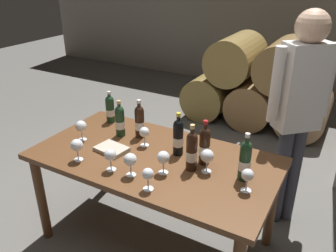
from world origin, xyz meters
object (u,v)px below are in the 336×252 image
wine_bottle_1 (140,121)px  wine_bottle_0 (245,160)px  wine_bottle_2 (205,145)px  wine_bottle_5 (110,109)px  dining_table (154,167)px  wine_glass_5 (148,175)px  wine_glass_3 (163,158)px  wine_glass_4 (207,156)px  wine_glass_7 (110,156)px  sommelier_presenting (299,104)px  wine_glass_8 (144,133)px  wine_glass_6 (77,146)px  wine_glass_2 (248,176)px  wine_glass_0 (81,127)px  wine_glass_1 (131,160)px  wine_bottle_4 (178,137)px  wine_bottle_3 (192,151)px  tasting_notebook (112,149)px  wine_bottle_6 (120,121)px

wine_bottle_1 → wine_bottle_0: bearing=-10.5°
wine_bottle_2 → wine_bottle_5: size_ratio=1.16×
dining_table → wine_glass_5: size_ratio=11.78×
wine_bottle_5 → wine_glass_3: wine_bottle_5 is taller
wine_glass_4 → wine_glass_7: bearing=-152.1°
dining_table → wine_bottle_0: size_ratio=5.39×
wine_glass_5 → sommelier_presenting: bearing=60.8°
wine_bottle_5 → wine_glass_8: bearing=-24.0°
dining_table → wine_glass_6: size_ratio=10.77×
wine_bottle_2 → wine_glass_2: wine_bottle_2 is taller
wine_glass_0 → wine_glass_1: 0.64m
wine_bottle_4 → sommelier_presenting: 0.93m
wine_glass_0 → wine_bottle_3: bearing=2.5°
wine_bottle_1 → wine_glass_7: size_ratio=2.00×
wine_bottle_3 → wine_glass_3: size_ratio=2.05×
wine_glass_7 → sommelier_presenting: sommelier_presenting is taller
wine_bottle_0 → wine_glass_3: 0.50m
wine_bottle_1 → wine_glass_0: 0.44m
wine_bottle_5 → wine_glass_8: wine_bottle_5 is taller
wine_bottle_2 → wine_glass_3: 0.30m
dining_table → sommelier_presenting: sommelier_presenting is taller
wine_bottle_0 → sommelier_presenting: bearing=77.2°
wine_bottle_1 → wine_glass_0: (-0.35, -0.26, -0.02)m
wine_bottle_3 → tasting_notebook: size_ratio=1.45×
wine_glass_2 → wine_glass_5: bearing=-151.9°
wine_bottle_0 → wine_bottle_6: wine_bottle_0 is taller
wine_bottle_4 → wine_bottle_6: (-0.52, 0.04, -0.01)m
dining_table → wine_glass_6: wine_glass_6 is taller
sommelier_presenting → wine_bottle_0: bearing=-102.8°
wine_glass_7 → tasting_notebook: wine_glass_7 is taller
wine_bottle_5 → wine_glass_1: wine_bottle_5 is taller
wine_glass_1 → wine_bottle_5: bearing=136.7°
wine_bottle_6 → wine_glass_4: size_ratio=1.81×
wine_bottle_2 → wine_bottle_3: (-0.04, -0.11, 0.00)m
wine_bottle_0 → wine_glass_6: 1.10m
wine_bottle_1 → wine_glass_8: (0.11, -0.10, -0.03)m
wine_bottle_5 → wine_glass_3: 0.91m
wine_glass_2 → sommelier_presenting: size_ratio=0.09×
wine_glass_3 → wine_glass_5: bearing=-86.6°
wine_bottle_0 → wine_bottle_4: (-0.50, 0.07, -0.00)m
wine_glass_1 → wine_glass_7: 0.15m
wine_bottle_2 → wine_bottle_3: bearing=-110.2°
wine_bottle_4 → wine_glass_7: size_ratio=2.06×
wine_bottle_0 → sommelier_presenting: sommelier_presenting is taller
wine_glass_8 → tasting_notebook: (-0.16, -0.18, -0.09)m
wine_glass_6 → wine_glass_7: (0.27, 0.01, -0.00)m
wine_glass_4 → wine_glass_2: bearing=-15.0°
wine_glass_4 → wine_glass_5: bearing=-122.5°
wine_glass_0 → wine_bottle_1: bearing=36.8°
wine_glass_2 → wine_glass_3: 0.53m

